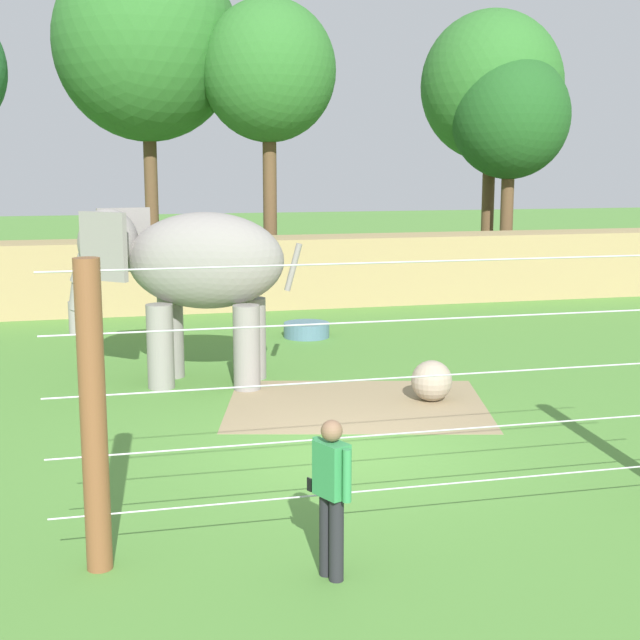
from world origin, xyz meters
The scene contains 12 objects.
ground_plane centered at (0.00, 0.00, 0.00)m, with size 120.00×120.00×0.00m, color #518938.
dirt_patch centered at (0.79, 2.38, 0.00)m, with size 4.47×3.45×0.01m, color #937F5B.
embankment_wall centered at (0.00, 13.35, 1.00)m, with size 36.00×1.80×2.00m, color tan.
elephant centered at (-1.86, 4.67, 2.20)m, with size 4.34×2.51×3.33m.
enrichment_ball centered at (2.16, 2.32, 0.36)m, with size 0.73×0.73×0.73m, color gray.
cable_fence centered at (0.00, -3.12, 1.64)m, with size 8.13×0.27×3.26m.
zookeeper centered at (-1.27, -3.90, 0.93)m, with size 0.38×0.56×1.67m.
water_tub centered at (1.30, 8.54, 0.18)m, with size 1.10×1.10×0.35m.
tree_far_left centered at (10.20, 16.51, 5.63)m, with size 4.02×4.02×7.78m.
tree_left_of_centre centered at (-1.74, 18.35, 7.91)m, with size 5.97×5.97×11.07m.
tree_right_of_centre centered at (1.90, 16.43, 6.92)m, with size 4.23×4.23×9.20m.
tree_far_right centered at (10.06, 17.79, 6.72)m, with size 4.95×4.95×9.36m.
Camera 1 is at (-3.41, -12.23, 4.21)m, focal length 50.50 mm.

